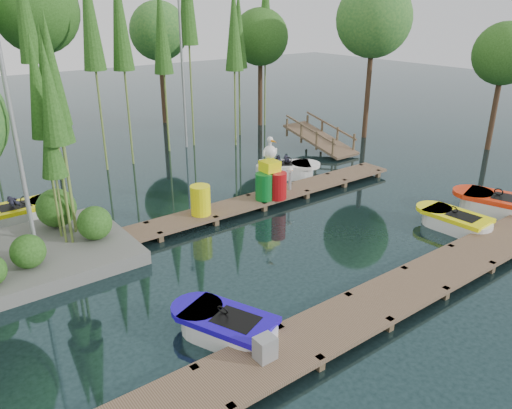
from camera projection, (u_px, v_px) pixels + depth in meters
ground_plane at (253, 247)px, 15.03m from camera, size 90.00×90.00×0.00m
near_dock at (368, 308)px, 11.62m from camera, size 18.00×1.50×0.50m
far_dock at (233, 207)px, 17.35m from camera, size 15.00×1.20×0.50m
tree_screen at (48, 22)px, 19.42m from camera, size 34.42×18.53×10.31m
lamp_island at (11, 116)px, 12.20m from camera, size 0.30×0.30×7.25m
lamp_rear at (182, 60)px, 23.78m from camera, size 0.30×0.30×7.25m
ramp at (320, 139)px, 24.64m from camera, size 1.50×3.94×1.49m
boat_blue at (226, 327)px, 10.90m from camera, size 2.07×2.83×0.87m
boat_red at (499, 206)px, 17.31m from camera, size 2.17×3.28×1.02m
boat_yellow_near at (455, 222)px, 16.13m from camera, size 1.31×2.62×0.86m
boat_yellow_far at (23, 212)px, 16.81m from camera, size 2.69×1.26×1.33m
boat_white_far at (286, 170)px, 21.03m from camera, size 2.92×2.55×1.28m
utility_cabinet at (265, 348)px, 9.79m from camera, size 0.40×0.34×0.49m
yellow_barrel at (201, 200)px, 16.42m from camera, size 0.66×0.66×0.99m
drum_cluster at (271, 180)px, 17.84m from camera, size 1.29×1.18×2.22m
seagull_post at (290, 174)px, 18.55m from camera, size 0.55×0.30×0.89m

